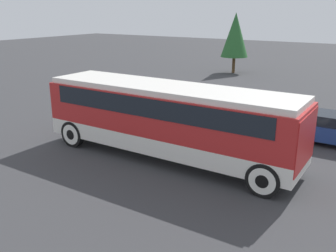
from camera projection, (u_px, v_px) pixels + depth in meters
name	position (u px, v px, depth m)	size (l,w,h in m)	color
ground_plane	(168.00, 157.00, 15.25)	(120.00, 120.00, 0.00)	#38383A
tour_bus	(170.00, 115.00, 14.66)	(10.58, 2.66, 2.96)	silver
parked_car_near	(209.00, 106.00, 20.38)	(4.24, 1.94, 1.44)	#2D5638
parked_car_mid	(328.00, 128.00, 16.74)	(4.44, 1.86, 1.36)	navy
tree_left	(235.00, 35.00, 34.49)	(2.51, 2.51, 5.52)	brown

